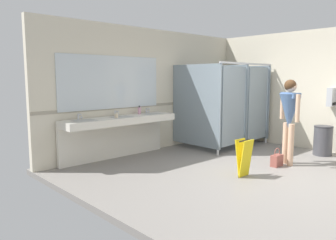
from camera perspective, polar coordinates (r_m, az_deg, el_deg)
The scene contains 14 objects.
ground_plane at distance 6.01m, azimuth 17.13°, elevation -9.66°, with size 5.85×6.51×0.10m, color gray.
wall_back at distance 7.71m, azimuth -2.33°, elevation 5.21°, with size 5.85×0.12×2.77m, color beige.
wall_side_right at distance 8.21m, azimuth 26.95°, elevation 4.55°, with size 0.12×6.51×2.77m, color beige.
wall_back_tile_band at distance 7.68m, azimuth -2.00°, elevation 2.69°, with size 5.85×0.01×0.06m, color #9E937F.
vanity_counter at distance 6.81m, azimuth -8.63°, elevation -1.37°, with size 2.50×0.57×1.00m.
mirror_panel at distance 6.90m, azimuth -9.73°, elevation 6.48°, with size 2.40×0.02×1.08m, color silver.
bathroom_stalls at distance 8.16m, azimuth 10.56°, elevation 2.89°, with size 2.04×1.47×2.02m.
paper_towel_dispenser_upper at distance 8.09m, azimuth 26.63°, elevation 3.59°, with size 0.30×0.13×0.41m.
trash_bin at distance 7.88m, azimuth 25.35°, elevation -3.25°, with size 0.39×0.39×0.64m.
person_standing at distance 6.67m, azimuth 20.39°, elevation 1.42°, with size 0.55×0.55×1.64m.
handbag at distance 6.61m, azimuth 18.41°, elevation -6.62°, with size 0.25×0.13×0.36m.
soap_dispenser at distance 7.20m, azimuth -5.00°, elevation 1.68°, with size 0.07×0.07×0.18m.
paper_cup at distance 6.52m, azimuth -8.97°, elevation 0.73°, with size 0.07×0.07×0.09m, color beige.
wet_floor_sign at distance 5.75m, azimuth 13.09°, elevation -6.38°, with size 0.28×0.19×0.64m.
Camera 1 is at (-5.02, -2.82, 1.68)m, focal length 35.03 mm.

